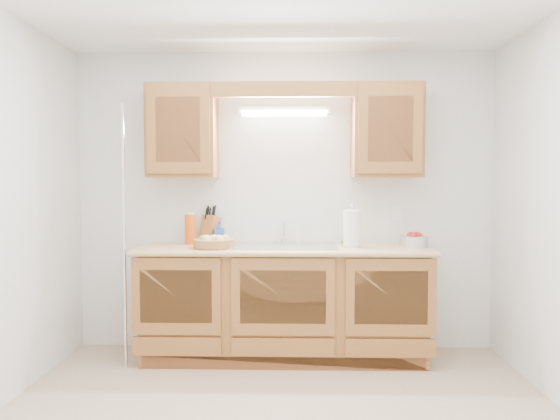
{
  "coord_description": "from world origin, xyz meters",
  "views": [
    {
      "loc": [
        0.08,
        -3.13,
        1.42
      ],
      "look_at": [
        -0.02,
        0.85,
        1.21
      ],
      "focal_mm": 35.0,
      "sensor_mm": 36.0,
      "label": 1
    }
  ],
  "objects_px": {
    "fruit_basket": "(214,242)",
    "apple_bowl": "(414,240)",
    "knife_block": "(210,229)",
    "paper_towel": "(352,229)"
  },
  "relations": [
    {
      "from": "fruit_basket",
      "to": "paper_towel",
      "type": "xyz_separation_m",
      "value": [
        1.08,
        0.08,
        0.1
      ]
    },
    {
      "from": "fruit_basket",
      "to": "apple_bowl",
      "type": "height_order",
      "value": "apple_bowl"
    },
    {
      "from": "fruit_basket",
      "to": "paper_towel",
      "type": "bearing_deg",
      "value": 4.32
    },
    {
      "from": "fruit_basket",
      "to": "paper_towel",
      "type": "distance_m",
      "value": 1.09
    },
    {
      "from": "fruit_basket",
      "to": "apple_bowl",
      "type": "relative_size",
      "value": 1.48
    },
    {
      "from": "knife_block",
      "to": "apple_bowl",
      "type": "distance_m",
      "value": 1.67
    },
    {
      "from": "knife_block",
      "to": "apple_bowl",
      "type": "height_order",
      "value": "knife_block"
    },
    {
      "from": "knife_block",
      "to": "paper_towel",
      "type": "height_order",
      "value": "paper_towel"
    },
    {
      "from": "fruit_basket",
      "to": "apple_bowl",
      "type": "xyz_separation_m",
      "value": [
        1.57,
        0.11,
        0.01
      ]
    },
    {
      "from": "fruit_basket",
      "to": "knife_block",
      "type": "relative_size",
      "value": 1.06
    }
  ]
}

